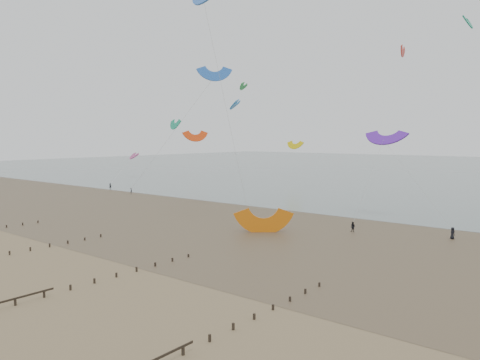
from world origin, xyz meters
TOP-DOWN VIEW (x-y plane):
  - ground at (0.00, 0.00)m, footprint 500.00×500.00m
  - sea_and_shore at (-4.08, 34.40)m, footprint 500.00×665.00m
  - kitesurfer_lead at (-52.55, 47.73)m, footprint 0.68×0.61m
  - grounded_kite at (2.40, 29.75)m, footprint 9.58×9.36m
  - kites_airborne at (-7.06, 89.22)m, footprint 241.31×122.78m

SIDE VIEW (x-z plane):
  - ground at x=0.00m, z-range 0.00..0.00m
  - grounded_kite at x=2.40m, z-range -2.08..2.08m
  - sea_and_shore at x=-4.08m, z-range -0.01..0.02m
  - kitesurfer_lead at x=-52.55m, z-range 0.00..1.57m
  - kites_airborne at x=-7.06m, z-range -0.44..42.00m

